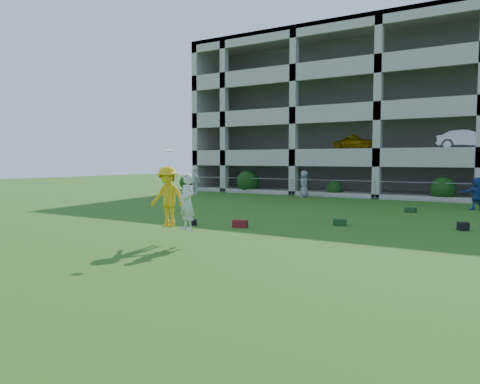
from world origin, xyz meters
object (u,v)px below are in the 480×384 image
Objects in this scene: bystander_c at (304,184)px; crate_d at (463,226)px; parking_garage at (408,116)px; frisbee_contest at (172,198)px; bystander_d at (477,193)px; bystander_b at (194,181)px.

bystander_c reaches higher than crate_d.
bystander_c is at bearing -114.94° from parking_garage.
parking_garage is (0.66, 28.01, 4.61)m from frisbee_contest.
crate_d is 22.21m from parking_garage.
bystander_c is 11.09m from bystander_d.
bystander_b is 19.60m from frisbee_contest.
parking_garage is (-6.58, 20.38, 5.86)m from crate_d.
bystander_b is 0.07× the size of parking_garage.
bystander_b reaches higher than crate_d.
frisbee_contest reaches higher than bystander_b.
frisbee_contest is (-6.90, -15.63, 0.56)m from bystander_d.
bystander_c is at bearing 102.00° from frisbee_contest.
bystander_b is 0.82× the size of frisbee_contest.
bystander_b is 7.96m from bystander_c.
parking_garage reaches higher than bystander_c.
bystander_c is 0.74× the size of frisbee_contest.
frisbee_contest is 0.08× the size of parking_garage.
bystander_d is at bearing 66.20° from frisbee_contest.
frisbee_contest reaches higher than bystander_c.
frisbee_contest reaches higher than crate_d.
frisbee_contest is at bearing 31.61° from bystander_d.
bystander_b is 17.88m from parking_garage.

